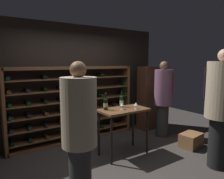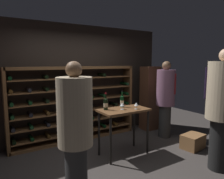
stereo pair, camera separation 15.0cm
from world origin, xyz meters
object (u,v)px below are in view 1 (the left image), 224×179
Objects in this scene: wine_rack at (73,105)px; person_guest_khaki at (221,104)px; wine_crate at (191,140)px; wine_glass_stemmed_right at (136,104)px; display_cabinet at (147,98)px; wine_bottle_green_slim at (106,104)px; wine_glass_stemmed_center at (122,104)px; person_guest_blue_shirt at (79,128)px; wine_bottle_black_capsule at (122,101)px; person_guest_plum_blouse at (163,96)px; tasting_table at (123,116)px.

wine_rack is 1.46× the size of person_guest_khaki.
wine_glass_stemmed_right is (-1.21, 0.41, 0.86)m from wine_crate.
wine_crate is at bearing -93.58° from display_cabinet.
wine_rack reaches higher than wine_bottle_green_slim.
wine_glass_stemmed_center is (-1.56, -0.96, 0.16)m from display_cabinet.
wine_crate is 1.54m from wine_glass_stemmed_right.
wine_rack is 2.06m from display_cabinet.
wine_crate is at bearing -19.38° from wine_glass_stemmed_center.
person_guest_blue_shirt is 3.38m from display_cabinet.
wine_rack is 9.00× the size of wine_bottle_black_capsule.
wine_crate is 1.64m from display_cabinet.
person_guest_khaki is 1.64m from person_guest_plum_blouse.
wine_bottle_black_capsule is 0.32m from wine_glass_stemmed_right.
wine_glass_stemmed_right is (0.21, -0.12, 0.22)m from tasting_table.
person_guest_blue_shirt is 1.42m from wine_bottle_green_slim.
wine_rack is 1.75× the size of display_cabinet.
wine_crate is at bearing -79.01° from person_guest_khaki.
wine_bottle_black_capsule reaches higher than wine_bottle_green_slim.
wine_bottle_black_capsule is (-1.33, -0.11, 0.02)m from person_guest_plum_blouse.
wine_bottle_green_slim is at bearing -156.04° from display_cabinet.
wine_glass_stemmed_right is at bearing 161.51° from wine_crate.
tasting_table is at bearing 149.76° from wine_glass_stemmed_right.
wine_rack reaches higher than tasting_table.
wine_bottle_black_capsule is at bearing 113.63° from wine_glass_stemmed_right.
wine_rack reaches higher than wine_glass_stemmed_center.
wine_bottle_green_slim reaches higher than tasting_table.
wine_bottle_black_capsule is at bearing -151.57° from display_cabinet.
wine_crate is at bearing -27.58° from wine_bottle_black_capsule.
person_guest_blue_shirt reaches higher than wine_rack.
person_guest_plum_blouse reaches higher than wine_glass_stemmed_center.
wine_bottle_black_capsule is (-1.34, 0.70, 0.89)m from wine_crate.
person_guest_blue_shirt is 5.53× the size of wine_bottle_black_capsule.
person_guest_plum_blouse is 14.38× the size of wine_glass_stemmed_right.
person_guest_khaki is at bearing -49.61° from wine_glass_stemmed_center.
tasting_table is 2.90× the size of wine_bottle_black_capsule.
wine_crate is at bearing -41.83° from wine_rack.
wine_glass_stemmed_right is at bearing -30.24° from tasting_table.
wine_rack is at bearing 118.79° from wine_glass_stemmed_right.
person_guest_khaki is at bearing 108.53° from person_guest_blue_shirt.
display_cabinet reaches higher than wine_bottle_green_slim.
wine_glass_stemmed_center is at bearing -27.42° from wine_bottle_green_slim.
tasting_table is 7.10× the size of wine_glass_stemmed_center.
person_guest_plum_blouse is 5.57× the size of wine_bottle_black_capsule.
wine_glass_stemmed_right is at bearing -61.21° from wine_rack.
person_guest_plum_blouse reaches higher than wine_glass_stemmed_right.
person_guest_khaki reaches higher than wine_rack.
wine_bottle_black_capsule reaches higher than wine_crate.
wine_rack reaches higher than wine_crate.
wine_rack reaches higher than display_cabinet.
wine_glass_stemmed_right is at bearing -25.59° from wine_bottle_green_slim.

